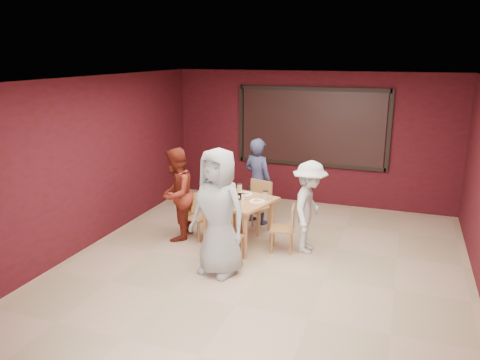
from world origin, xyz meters
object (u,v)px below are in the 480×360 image
(dining_table, at_px, (239,205))
(chair_right, at_px, (286,226))
(chair_left, at_px, (195,214))
(chair_back, at_px, (258,203))
(diner_right, at_px, (309,207))
(diner_left, at_px, (176,194))
(diner_front, at_px, (218,212))
(diner_back, at_px, (258,181))
(chair_front, at_px, (224,236))

(dining_table, xyz_separation_m, chair_right, (0.82, 0.00, -0.26))
(dining_table, xyz_separation_m, chair_left, (-0.83, 0.04, -0.26))
(chair_back, distance_m, diner_right, 1.24)
(dining_table, distance_m, chair_right, 0.86)
(chair_left, bearing_deg, diner_left, -153.25)
(chair_back, distance_m, chair_left, 1.15)
(chair_back, xyz_separation_m, chair_right, (0.72, -0.71, -0.09))
(chair_right, distance_m, diner_front, 1.41)
(chair_left, distance_m, diner_left, 0.49)
(diner_right, bearing_deg, diner_back, 50.86)
(diner_back, bearing_deg, chair_left, 74.57)
(chair_front, distance_m, chair_right, 1.13)
(chair_front, distance_m, chair_back, 1.55)
(dining_table, distance_m, diner_back, 1.13)
(diner_left, distance_m, diner_right, 2.29)
(diner_back, height_order, diner_right, diner_back)
(chair_back, distance_m, diner_left, 1.49)
(chair_right, bearing_deg, diner_back, 127.07)
(chair_left, bearing_deg, dining_table, -2.86)
(chair_front, bearing_deg, diner_back, 92.75)
(dining_table, relative_size, diner_back, 0.76)
(chair_front, relative_size, diner_front, 0.45)
(dining_table, bearing_deg, diner_front, -85.74)
(chair_right, bearing_deg, diner_front, -124.15)
(chair_back, xyz_separation_m, diner_left, (-1.22, -0.82, 0.28))
(dining_table, height_order, chair_left, dining_table)
(diner_front, relative_size, diner_right, 1.25)
(diner_left, bearing_deg, diner_right, 89.65)
(diner_right, bearing_deg, chair_back, 61.78)
(chair_front, distance_m, diner_right, 1.48)
(chair_right, relative_size, diner_left, 0.48)
(chair_left, height_order, diner_back, diner_back)
(dining_table, relative_size, chair_right, 1.62)
(chair_back, height_order, chair_right, chair_back)
(diner_back, bearing_deg, chair_front, 113.73)
(dining_table, relative_size, chair_left, 1.63)
(dining_table, height_order, diner_front, diner_front)
(chair_right, bearing_deg, chair_front, -132.12)
(dining_table, distance_m, diner_front, 1.12)
(chair_back, relative_size, diner_right, 0.61)
(dining_table, bearing_deg, chair_front, -85.47)
(chair_front, xyz_separation_m, diner_right, (1.10, 0.96, 0.28))
(chair_left, distance_m, chair_right, 1.65)
(chair_back, bearing_deg, diner_right, -29.19)
(diner_right, bearing_deg, diner_front, 139.26)
(chair_front, xyz_separation_m, chair_back, (0.03, 1.55, 0.05))
(chair_right, distance_m, diner_right, 0.48)
(chair_front, relative_size, chair_left, 1.10)
(diner_back, bearing_deg, diner_right, 160.86)
(chair_left, bearing_deg, diner_back, 53.60)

